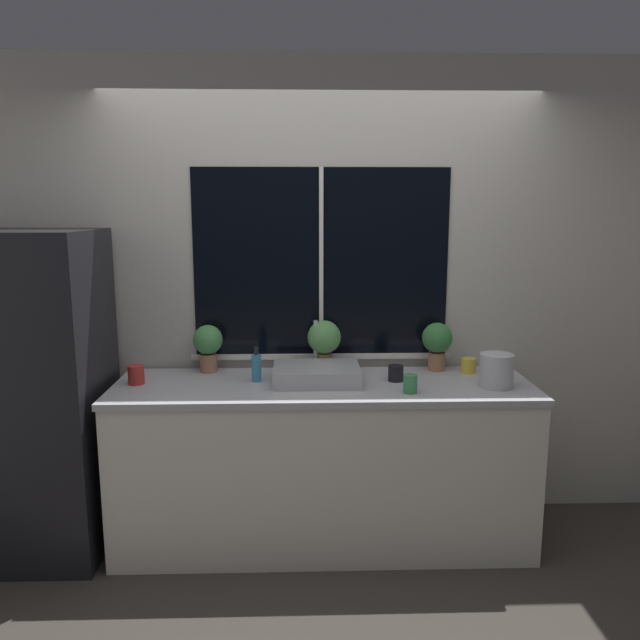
{
  "coord_description": "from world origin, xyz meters",
  "views": [
    {
      "loc": [
        -0.12,
        -2.93,
        1.86
      ],
      "look_at": [
        -0.02,
        0.33,
        1.26
      ],
      "focal_mm": 35.0,
      "sensor_mm": 36.0,
      "label": 1
    }
  ],
  "objects_px": {
    "kettle": "(496,369)",
    "potted_plant_left": "(208,344)",
    "mug_green": "(410,384)",
    "potted_plant_center": "(324,340)",
    "mug_yellow": "(468,366)",
    "potted_plant_right": "(437,341)",
    "mug_black": "(396,373)",
    "soap_bottle": "(256,367)",
    "refrigerator": "(36,395)",
    "sink": "(317,374)",
    "mug_red": "(136,375)"
  },
  "relations": [
    {
      "from": "refrigerator",
      "to": "sink",
      "type": "height_order",
      "value": "refrigerator"
    },
    {
      "from": "mug_yellow",
      "to": "mug_black",
      "type": "height_order",
      "value": "same"
    },
    {
      "from": "mug_black",
      "to": "mug_green",
      "type": "height_order",
      "value": "mug_green"
    },
    {
      "from": "mug_yellow",
      "to": "refrigerator",
      "type": "bearing_deg",
      "value": -174.47
    },
    {
      "from": "kettle",
      "to": "mug_red",
      "type": "bearing_deg",
      "value": 176.65
    },
    {
      "from": "mug_red",
      "to": "potted_plant_right",
      "type": "bearing_deg",
      "value": 8.14
    },
    {
      "from": "soap_bottle",
      "to": "mug_red",
      "type": "bearing_deg",
      "value": -177.6
    },
    {
      "from": "potted_plant_center",
      "to": "mug_green",
      "type": "relative_size",
      "value": 3.11
    },
    {
      "from": "soap_bottle",
      "to": "sink",
      "type": "bearing_deg",
      "value": -2.57
    },
    {
      "from": "mug_black",
      "to": "mug_red",
      "type": "bearing_deg",
      "value": -179.33
    },
    {
      "from": "refrigerator",
      "to": "potted_plant_center",
      "type": "distance_m",
      "value": 1.59
    },
    {
      "from": "potted_plant_left",
      "to": "potted_plant_center",
      "type": "xyz_separation_m",
      "value": [
        0.67,
        0.0,
        0.02
      ]
    },
    {
      "from": "potted_plant_right",
      "to": "mug_red",
      "type": "xyz_separation_m",
      "value": [
        -1.69,
        -0.24,
        -0.12
      ]
    },
    {
      "from": "mug_red",
      "to": "refrigerator",
      "type": "bearing_deg",
      "value": -173.68
    },
    {
      "from": "mug_yellow",
      "to": "potted_plant_center",
      "type": "bearing_deg",
      "value": 175.28
    },
    {
      "from": "kettle",
      "to": "potted_plant_left",
      "type": "bearing_deg",
      "value": 167.31
    },
    {
      "from": "mug_yellow",
      "to": "mug_green",
      "type": "height_order",
      "value": "mug_green"
    },
    {
      "from": "potted_plant_left",
      "to": "mug_green",
      "type": "bearing_deg",
      "value": -22.2
    },
    {
      "from": "mug_black",
      "to": "mug_green",
      "type": "relative_size",
      "value": 0.91
    },
    {
      "from": "potted_plant_center",
      "to": "mug_yellow",
      "type": "bearing_deg",
      "value": -4.72
    },
    {
      "from": "soap_bottle",
      "to": "kettle",
      "type": "relative_size",
      "value": 0.98
    },
    {
      "from": "potted_plant_left",
      "to": "potted_plant_center",
      "type": "height_order",
      "value": "potted_plant_center"
    },
    {
      "from": "refrigerator",
      "to": "mug_green",
      "type": "height_order",
      "value": "refrigerator"
    },
    {
      "from": "potted_plant_center",
      "to": "mug_green",
      "type": "bearing_deg",
      "value": -46.37
    },
    {
      "from": "potted_plant_left",
      "to": "kettle",
      "type": "relative_size",
      "value": 1.39
    },
    {
      "from": "potted_plant_right",
      "to": "mug_yellow",
      "type": "distance_m",
      "value": 0.22
    },
    {
      "from": "mug_green",
      "to": "refrigerator",
      "type": "bearing_deg",
      "value": 175.65
    },
    {
      "from": "refrigerator",
      "to": "mug_red",
      "type": "bearing_deg",
      "value": 6.32
    },
    {
      "from": "mug_yellow",
      "to": "soap_bottle",
      "type": "bearing_deg",
      "value": -173.15
    },
    {
      "from": "potted_plant_right",
      "to": "mug_black",
      "type": "height_order",
      "value": "potted_plant_right"
    },
    {
      "from": "kettle",
      "to": "mug_green",
      "type": "bearing_deg",
      "value": -168.77
    },
    {
      "from": "sink",
      "to": "mug_red",
      "type": "height_order",
      "value": "sink"
    },
    {
      "from": "sink",
      "to": "mug_yellow",
      "type": "height_order",
      "value": "sink"
    },
    {
      "from": "sink",
      "to": "soap_bottle",
      "type": "distance_m",
      "value": 0.33
    },
    {
      "from": "sink",
      "to": "mug_yellow",
      "type": "distance_m",
      "value": 0.89
    },
    {
      "from": "potted_plant_left",
      "to": "soap_bottle",
      "type": "xyz_separation_m",
      "value": [
        0.29,
        -0.21,
        -0.09
      ]
    },
    {
      "from": "mug_yellow",
      "to": "mug_green",
      "type": "distance_m",
      "value": 0.55
    },
    {
      "from": "potted_plant_center",
      "to": "soap_bottle",
      "type": "relative_size",
      "value": 1.54
    },
    {
      "from": "potted_plant_center",
      "to": "mug_yellow",
      "type": "height_order",
      "value": "potted_plant_center"
    },
    {
      "from": "sink",
      "to": "refrigerator",
      "type": "bearing_deg",
      "value": -177.33
    },
    {
      "from": "mug_yellow",
      "to": "mug_green",
      "type": "xyz_separation_m",
      "value": [
        -0.4,
        -0.38,
        0.0
      ]
    },
    {
      "from": "mug_green",
      "to": "kettle",
      "type": "relative_size",
      "value": 0.48
    },
    {
      "from": "mug_green",
      "to": "potted_plant_center",
      "type": "bearing_deg",
      "value": 133.63
    },
    {
      "from": "potted_plant_right",
      "to": "kettle",
      "type": "height_order",
      "value": "potted_plant_right"
    },
    {
      "from": "mug_red",
      "to": "mug_black",
      "type": "bearing_deg",
      "value": 0.67
    },
    {
      "from": "sink",
      "to": "soap_bottle",
      "type": "xyz_separation_m",
      "value": [
        -0.33,
        0.01,
        0.03
      ]
    },
    {
      "from": "soap_bottle",
      "to": "potted_plant_center",
      "type": "bearing_deg",
      "value": 29.45
    },
    {
      "from": "mug_black",
      "to": "mug_green",
      "type": "distance_m",
      "value": 0.23
    },
    {
      "from": "mug_red",
      "to": "mug_green",
      "type": "distance_m",
      "value": 1.47
    },
    {
      "from": "mug_black",
      "to": "soap_bottle",
      "type": "bearing_deg",
      "value": 179.2
    }
  ]
}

